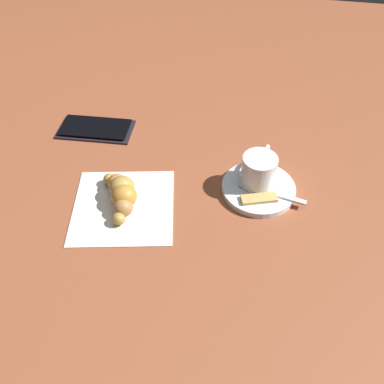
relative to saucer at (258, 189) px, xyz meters
name	(u,v)px	position (x,y,z in m)	size (l,w,h in m)	color
ground_plane	(198,192)	(-0.10, -0.02, -0.01)	(1.80, 1.80, 0.00)	brown
saucer	(258,189)	(0.00, 0.00, 0.00)	(0.13, 0.13, 0.01)	silver
espresso_cup	(259,170)	(0.00, 0.01, 0.03)	(0.06, 0.09, 0.06)	silver
teaspoon	(259,189)	(0.00, -0.01, 0.01)	(0.12, 0.04, 0.01)	silver
sugar_packet	(259,198)	(0.00, -0.03, 0.01)	(0.06, 0.02, 0.01)	tan
napkin	(123,206)	(-0.22, -0.08, 0.00)	(0.16, 0.17, 0.00)	silver
croissant	(121,193)	(-0.22, -0.07, 0.02)	(0.08, 0.11, 0.04)	#A9833B
cell_phone	(96,129)	(-0.33, 0.11, 0.00)	(0.15, 0.08, 0.01)	black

